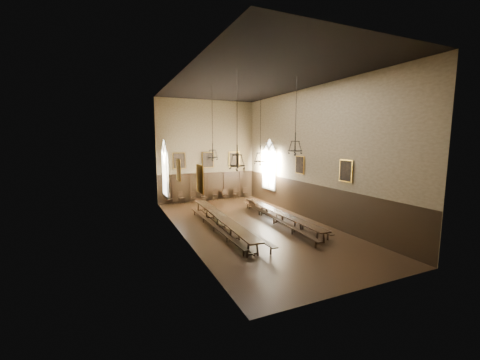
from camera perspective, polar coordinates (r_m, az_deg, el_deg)
floor at (r=19.18m, az=2.18°, el=-8.86°), size 9.00×18.00×0.02m
ceiling at (r=18.72m, az=2.32°, el=18.64°), size 9.00×18.00×0.02m
wall_back at (r=26.78m, az=-6.38°, el=5.62°), size 9.00×0.02×9.00m
wall_front at (r=11.10m, az=23.37°, el=2.10°), size 9.00×0.02×9.00m
wall_left at (r=16.90m, az=-11.63°, el=4.30°), size 0.02×18.00×9.00m
wall_right at (r=20.81m, az=13.49°, el=4.86°), size 0.02×18.00×9.00m
wainscot_panelling at (r=18.86m, az=2.20°, el=-5.19°), size 9.00×18.00×2.50m
table_left at (r=18.47m, az=-3.74°, el=-8.16°), size 1.13×10.63×0.83m
table_right at (r=19.89m, az=7.63°, el=-7.17°), size 0.88×9.56×0.74m
bench_left_outer at (r=18.02m, az=-5.11°, el=-9.08°), size 0.32×9.18×0.41m
bench_left_inner at (r=18.72m, az=-1.93°, el=-8.27°), size 0.58×10.66×0.48m
bench_right_inner at (r=19.63m, az=6.58°, el=-7.60°), size 0.99×10.24×0.46m
bench_right_outer at (r=20.41m, az=8.29°, el=-7.09°), size 0.54×9.55×0.43m
chair_0 at (r=25.94m, az=-13.51°, el=-3.96°), size 0.56×0.56×1.00m
chair_1 at (r=26.12m, az=-11.29°, el=-3.80°), size 0.52×0.52×1.02m
chair_2 at (r=26.34m, az=-8.98°, el=-3.70°), size 0.43×0.43×0.95m
chair_3 at (r=26.59m, az=-7.14°, el=-3.54°), size 0.43×0.43×0.98m
chair_4 at (r=26.97m, az=-4.77°, el=-3.33°), size 0.54×0.54×0.99m
chair_5 at (r=27.29m, az=-2.86°, el=-3.21°), size 0.46×0.46×0.95m
chair_6 at (r=27.68m, az=-0.82°, el=-3.05°), size 0.50×0.50×0.94m
chair_7 at (r=28.11m, az=1.05°, el=-2.86°), size 0.44×0.44×0.98m
chandelier_back_left at (r=19.79m, az=-5.32°, el=5.44°), size 0.76×0.76×4.81m
chandelier_back_right at (r=21.67m, az=3.94°, el=4.47°), size 0.94×0.94×5.24m
chandelier_front_left at (r=15.43m, az=-0.56°, el=3.97°), size 0.88×0.88×5.02m
chandelier_front_right at (r=17.33m, az=10.64°, el=6.51°), size 0.85×0.85×4.30m
portrait_back_0 at (r=26.02m, az=-11.74°, el=3.68°), size 1.10×0.12×1.40m
portrait_back_1 at (r=26.69m, az=-6.27°, el=3.90°), size 1.10×0.12×1.40m
portrait_back_2 at (r=27.60m, az=-1.12°, el=4.07°), size 1.10×0.12×1.40m
portrait_left_0 at (r=17.96m, az=-11.85°, el=1.93°), size 0.12×1.00×1.30m
portrait_left_1 at (r=13.63m, az=-7.79°, el=0.21°), size 0.12×1.00×1.30m
portrait_right_0 at (r=21.58m, az=11.53°, el=2.89°), size 0.12×1.00×1.30m
portrait_right_1 at (r=18.13m, az=19.83°, el=1.68°), size 0.12×1.00×1.30m
window_right at (r=25.41m, az=5.69°, el=3.04°), size 0.20×2.20×4.60m
window_left at (r=22.38m, az=-14.42°, el=2.20°), size 0.20×2.20×4.60m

